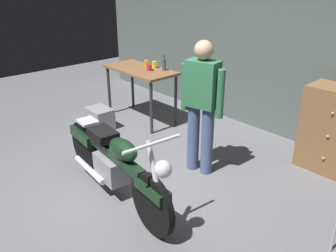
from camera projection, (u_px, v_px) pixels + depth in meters
The scene contains 11 objects.
ground_plane at pixel (124, 194), 4.08m from camera, with size 12.00×12.00×0.00m, color slate.
back_wall at pixel (274, 32), 5.17m from camera, with size 8.00×0.12×3.10m, color #56605B.
workbench at pixel (140, 75), 5.85m from camera, with size 1.30×0.64×0.90m.
motorcycle at pixel (113, 162), 3.86m from camera, with size 2.19×0.60×1.00m.
person_standing at pixel (202, 103), 4.21m from camera, with size 0.56×0.30×1.67m.
wooden_dresser at pixel (336, 131), 4.36m from camera, with size 0.80×0.47×1.10m.
storage_bin at pixel (100, 118), 5.74m from camera, with size 0.44×0.32×0.34m, color gray.
mug_red_diner at pixel (149, 68), 5.66m from camera, with size 0.11×0.08×0.10m.
mug_orange_travel at pixel (147, 63), 5.93m from camera, with size 0.11×0.08×0.10m.
mug_yellow_tall at pixel (155, 65), 5.83m from camera, with size 0.12×0.08×0.11m.
bottle at pixel (164, 64), 5.66m from camera, with size 0.06×0.06×0.24m.
Camera 1 is at (2.87, -1.91, 2.36)m, focal length 37.49 mm.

